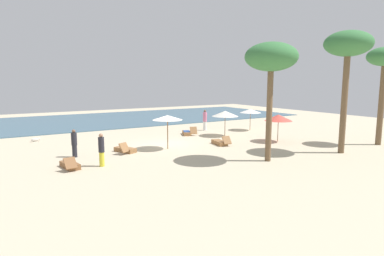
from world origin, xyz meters
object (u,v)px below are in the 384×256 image
lounger_3 (70,165)px  palm_0 (348,47)px  palm_2 (271,59)px  person_1 (205,120)px  lounger_2 (125,150)px  umbrella_1 (250,111)px  person_0 (74,143)px  umbrella_3 (167,118)px  person_2 (101,150)px  umbrella_0 (225,114)px  umbrella_2 (278,118)px  lounger_0 (187,133)px  lounger_1 (220,142)px  dog (36,140)px

lounger_3 → palm_0: palm_0 is taller
palm_2 → person_1: bearing=73.9°
lounger_2 → umbrella_1: bearing=12.6°
person_0 → person_1: (12.44, 4.73, 0.12)m
umbrella_1 → umbrella_3: bearing=-161.4°
person_1 → palm_0: size_ratio=0.25×
palm_0 → person_2: bearing=161.6°
person_1 → palm_2: size_ratio=0.29×
umbrella_3 → palm_2: 7.62m
lounger_3 → person_0: size_ratio=1.06×
umbrella_0 → palm_2: bearing=-110.7°
palm_2 → umbrella_0: bearing=69.3°
umbrella_2 → umbrella_3: (-8.25, 1.88, 0.31)m
lounger_0 → palm_0: palm_0 is taller
lounger_0 → person_2: size_ratio=0.99×
umbrella_1 → person_2: 16.25m
umbrella_0 → umbrella_3: bearing=-161.0°
umbrella_1 → umbrella_2: 5.69m
person_0 → palm_2: 12.31m
umbrella_0 → person_2: (-11.41, -4.31, -0.94)m
umbrella_3 → person_1: (6.66, 5.56, -1.15)m
lounger_1 → palm_2: palm_2 is taller
lounger_1 → dog: (-11.09, 8.06, -0.01)m
umbrella_1 → lounger_2: size_ratio=1.12×
lounger_3 → person_1: size_ratio=0.93×
lounger_0 → lounger_3: 12.08m
lounger_2 → lounger_3: lounger_2 is taller
person_1 → palm_0: palm_0 is taller
umbrella_3 → person_2: size_ratio=1.28×
umbrella_2 → lounger_3: size_ratio=1.16×
lounger_1 → palm_2: bearing=-95.2°
lounger_0 → dog: lounger_0 is taller
umbrella_1 → palm_0: palm_0 is taller
umbrella_1 → palm_2: bearing=-126.5°
umbrella_2 → person_2: 13.28m
lounger_3 → umbrella_0: bearing=16.5°
umbrella_2 → person_2: size_ratio=1.15×
lounger_3 → palm_2: 12.08m
umbrella_1 → umbrella_0: bearing=-162.0°
umbrella_1 → person_0: bearing=-170.7°
umbrella_1 → dog: 18.00m
umbrella_1 → palm_0: size_ratio=0.26×
umbrella_3 → lounger_2: (-2.76, 0.56, -1.93)m
person_1 → person_0: bearing=-159.2°
lounger_3 → person_0: 2.66m
umbrella_3 → palm_0: 11.93m
umbrella_2 → palm_0: size_ratio=0.27×
person_2 → palm_0: 15.61m
person_1 → palm_2: (-3.29, -11.39, 4.71)m
umbrella_3 → lounger_1: umbrella_3 is taller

